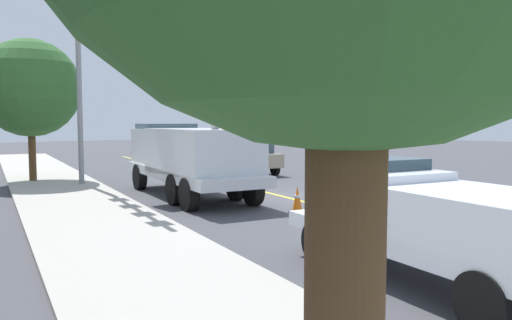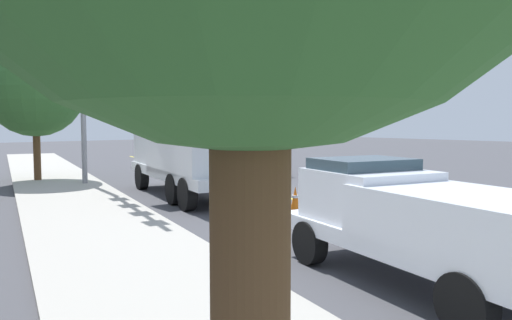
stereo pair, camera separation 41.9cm
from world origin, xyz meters
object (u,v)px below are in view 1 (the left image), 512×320
object	(u,v)px
utility_bucket_truck	(188,153)
traffic_cone_mid_rear	(199,174)
traffic_signal_mast	(89,46)
traffic_cone_mid_front	(297,200)
service_pickup_truck	(430,219)
passing_minivan	(246,155)

from	to	relation	value
utility_bucket_truck	traffic_cone_mid_rear	xyz separation A→B (m)	(3.16, -2.60, -1.19)
utility_bucket_truck	traffic_signal_mast	xyz separation A→B (m)	(3.08, 2.40, 4.04)
traffic_cone_mid_front	traffic_signal_mast	size ratio (longest dim) A/B	0.11
service_pickup_truck	traffic_cone_mid_rear	bearing A→B (deg)	-18.92
service_pickup_truck	passing_minivan	size ratio (longest dim) A/B	1.16
traffic_cone_mid_rear	service_pickup_truck	bearing A→B (deg)	161.08
utility_bucket_truck	traffic_cone_mid_rear	size ratio (longest dim) A/B	9.90
traffic_cone_mid_front	traffic_cone_mid_rear	bearing A→B (deg)	-13.15
traffic_cone_mid_rear	traffic_signal_mast	distance (m)	7.23
service_pickup_truck	traffic_cone_mid_rear	size ratio (longest dim) A/B	6.85
utility_bucket_truck	passing_minivan	bearing A→B (deg)	-53.30
passing_minivan	traffic_cone_mid_rear	world-z (taller)	passing_minivan
service_pickup_truck	passing_minivan	xyz separation A→B (m)	(16.50, -9.32, -0.15)
passing_minivan	traffic_cone_mid_front	distance (m)	12.06
passing_minivan	traffic_signal_mast	bearing A→B (deg)	102.69
service_pickup_truck	traffic_cone_mid_rear	distance (m)	15.31
service_pickup_truck	traffic_cone_mid_front	distance (m)	6.96
utility_bucket_truck	traffic_cone_mid_front	world-z (taller)	utility_bucket_truck
passing_minivan	traffic_signal_mast	distance (m)	10.68
passing_minivan	traffic_signal_mast	size ratio (longest dim) A/B	0.66
service_pickup_truck	passing_minivan	bearing A→B (deg)	-29.48
utility_bucket_truck	passing_minivan	world-z (taller)	utility_bucket_truck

